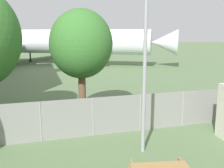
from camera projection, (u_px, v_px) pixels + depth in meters
The scene contains 4 objects.
perimeter_fence at pixel (93, 117), 13.11m from camera, with size 56.07×0.07×1.99m.
airplane at pixel (30, 42), 42.80m from camera, with size 42.69×35.93×11.29m.
tree_behind_benches at pixel (81, 44), 14.96m from camera, with size 3.61×3.61×6.49m.
light_mast at pixel (145, 50), 10.71m from camera, with size 0.44×0.44×7.17m.
Camera 1 is at (-2.63, -2.64, 5.16)m, focal length 42.00 mm.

